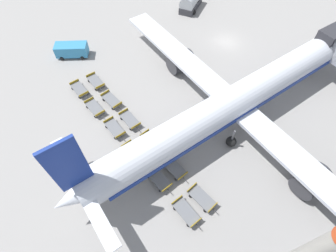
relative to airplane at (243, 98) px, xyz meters
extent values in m
plane|color=gray|center=(-12.32, 9.52, -3.54)|extent=(500.00, 500.00, 0.00)
cube|color=#2D2D33|center=(0.02, 15.98, 1.14)|extent=(2.53, 3.99, 3.81)
cylinder|color=silver|center=(0.00, 0.65, 0.25)|extent=(3.82, 43.81, 3.78)
cone|color=silver|center=(-0.02, -21.25, 0.25)|extent=(3.59, 4.54, 3.59)
cube|color=navy|center=(-0.02, -20.55, 5.26)|extent=(0.28, 2.83, 6.24)
cube|color=silver|center=(-0.02, -20.62, 0.81)|extent=(12.74, 1.27, 0.24)
cube|color=silver|center=(0.00, -1.10, -0.60)|extent=(45.49, 3.20, 0.44)
cylinder|color=#333338|center=(11.44, -0.72, -2.12)|extent=(2.75, 3.49, 2.74)
cylinder|color=#333338|center=(-11.44, -0.69, -2.12)|extent=(2.75, 3.49, 2.74)
cube|color=navy|center=(0.00, 0.65, -0.41)|extent=(3.89, 39.43, 0.68)
cylinder|color=#56565B|center=(0.02, 14.23, -1.80)|extent=(0.24, 0.24, 2.21)
sphere|color=black|center=(0.02, 14.23, -2.91)|extent=(1.26, 1.26, 1.26)
cylinder|color=#56565B|center=(2.78, -3.74, -1.80)|extent=(0.24, 0.24, 2.21)
sphere|color=black|center=(2.78, -3.74, -2.91)|extent=(1.26, 1.26, 1.26)
cylinder|color=#56565B|center=(-2.79, -3.73, -1.80)|extent=(0.24, 0.24, 2.21)
sphere|color=black|center=(-2.79, -3.73, -2.91)|extent=(1.26, 1.26, 1.26)
cube|color=#333338|center=(-23.77, 10.88, -2.95)|extent=(5.22, 6.28, 1.18)
sphere|color=black|center=(-21.84, 10.06, -3.09)|extent=(0.90, 0.90, 0.90)
sphere|color=black|center=(-23.90, 8.78, -3.09)|extent=(0.90, 0.90, 0.90)
cube|color=teal|center=(-23.65, -12.64, -2.40)|extent=(4.33, 5.17, 1.74)
cube|color=#1E232D|center=(-24.92, -14.63, -2.09)|extent=(1.51, 1.01, 0.61)
sphere|color=black|center=(-25.31, -13.43, -3.24)|extent=(0.60, 0.60, 0.60)
sphere|color=black|center=(-23.67, -14.48, -3.24)|extent=(0.60, 0.60, 0.60)
sphere|color=black|center=(-23.62, -10.79, -3.24)|extent=(0.60, 0.60, 0.60)
sphere|color=black|center=(-21.98, -11.84, -3.24)|extent=(0.60, 0.60, 0.60)
cube|color=slate|center=(-15.82, -15.01, -2.99)|extent=(3.10, 1.59, 0.10)
cube|color=olive|center=(-14.35, -14.93, -2.78)|extent=(0.16, 1.43, 0.32)
cube|color=olive|center=(-17.29, -15.10, -2.78)|extent=(0.16, 1.43, 0.32)
cube|color=#333338|center=(-13.96, -14.91, -3.11)|extent=(0.70, 0.10, 0.06)
sphere|color=black|center=(-14.73, -15.56, -3.36)|extent=(0.36, 0.36, 0.36)
sphere|color=black|center=(-14.80, -14.35, -3.36)|extent=(0.36, 0.36, 0.36)
sphere|color=black|center=(-16.84, -15.68, -3.36)|extent=(0.36, 0.36, 0.36)
sphere|color=black|center=(-16.91, -14.47, -3.36)|extent=(0.36, 0.36, 0.36)
cube|color=slate|center=(-11.51, -14.75, -2.99)|extent=(3.13, 1.65, 0.10)
cube|color=olive|center=(-10.04, -14.63, -2.78)|extent=(0.19, 1.43, 0.32)
cube|color=olive|center=(-12.98, -14.86, -2.78)|extent=(0.19, 1.43, 0.32)
cube|color=#333338|center=(-9.65, -14.61, -3.11)|extent=(0.70, 0.11, 0.06)
sphere|color=black|center=(-10.41, -15.27, -3.36)|extent=(0.36, 0.36, 0.36)
sphere|color=black|center=(-10.50, -14.06, -3.36)|extent=(0.36, 0.36, 0.36)
sphere|color=black|center=(-12.52, -15.43, -3.36)|extent=(0.36, 0.36, 0.36)
sphere|color=black|center=(-12.61, -14.22, -3.36)|extent=(0.36, 0.36, 0.36)
cube|color=slate|center=(-7.06, -14.18, -2.99)|extent=(3.09, 1.55, 0.10)
cube|color=olive|center=(-5.59, -14.11, -2.78)|extent=(0.14, 1.43, 0.32)
cube|color=olive|center=(-8.53, -14.24, -2.78)|extent=(0.14, 1.43, 0.32)
cube|color=#333338|center=(-5.20, -14.10, -3.11)|extent=(0.70, 0.09, 0.06)
sphere|color=black|center=(-5.97, -14.74, -3.36)|extent=(0.36, 0.36, 0.36)
sphere|color=black|center=(-6.03, -13.53, -3.36)|extent=(0.36, 0.36, 0.36)
sphere|color=black|center=(-8.09, -14.83, -3.36)|extent=(0.36, 0.36, 0.36)
sphere|color=black|center=(-8.15, -13.62, -3.36)|extent=(0.36, 0.36, 0.36)
cube|color=slate|center=(-2.68, -14.03, -2.99)|extent=(3.14, 1.67, 0.10)
cube|color=olive|center=(-1.21, -13.91, -2.78)|extent=(0.20, 1.43, 0.32)
cube|color=olive|center=(-4.14, -14.16, -2.78)|extent=(0.20, 1.43, 0.32)
cube|color=#333338|center=(-0.82, -13.88, -3.11)|extent=(0.70, 0.12, 0.06)
sphere|color=black|center=(-1.57, -14.55, -3.36)|extent=(0.36, 0.36, 0.36)
sphere|color=black|center=(-1.67, -13.34, -3.36)|extent=(0.36, 0.36, 0.36)
sphere|color=black|center=(-3.68, -14.73, -3.36)|extent=(0.36, 0.36, 0.36)
sphere|color=black|center=(-3.78, -13.52, -3.36)|extent=(0.36, 0.36, 0.36)
cube|color=slate|center=(1.71, -13.49, -2.99)|extent=(3.14, 1.68, 0.10)
cube|color=olive|center=(3.18, -13.36, -2.78)|extent=(0.20, 1.43, 0.32)
cube|color=olive|center=(0.24, -13.62, -2.78)|extent=(0.20, 1.43, 0.32)
cube|color=#333338|center=(3.57, -13.33, -3.11)|extent=(0.70, 0.12, 0.06)
sphere|color=black|center=(2.82, -14.00, -3.36)|extent=(0.36, 0.36, 0.36)
sphere|color=black|center=(2.71, -12.79, -3.36)|extent=(0.36, 0.36, 0.36)
sphere|color=black|center=(0.71, -14.18, -3.36)|extent=(0.36, 0.36, 0.36)
sphere|color=black|center=(0.60, -12.98, -3.36)|extent=(0.36, 0.36, 0.36)
cube|color=slate|center=(6.31, -13.20, -2.99)|extent=(3.10, 1.60, 0.10)
cube|color=olive|center=(7.78, -13.11, -2.78)|extent=(0.16, 1.43, 0.32)
cube|color=olive|center=(4.84, -13.28, -2.78)|extent=(0.16, 1.43, 0.32)
cube|color=#333338|center=(8.17, -13.09, -3.11)|extent=(0.70, 0.10, 0.06)
sphere|color=black|center=(7.40, -13.74, -3.36)|extent=(0.36, 0.36, 0.36)
sphere|color=black|center=(7.33, -12.53, -3.36)|extent=(0.36, 0.36, 0.36)
sphere|color=black|center=(5.28, -13.86, -3.36)|extent=(0.36, 0.36, 0.36)
sphere|color=black|center=(5.21, -12.66, -3.36)|extent=(0.36, 0.36, 0.36)
cube|color=slate|center=(-15.86, -12.49, -2.99)|extent=(3.07, 1.52, 0.10)
cube|color=olive|center=(-14.39, -12.44, -2.78)|extent=(0.13, 1.43, 0.32)
cube|color=olive|center=(-17.33, -12.54, -2.78)|extent=(0.13, 1.43, 0.32)
cube|color=#333338|center=(-14.00, -12.43, -3.11)|extent=(0.70, 0.08, 0.06)
sphere|color=black|center=(-14.78, -13.06, -3.36)|extent=(0.36, 0.36, 0.36)
sphere|color=black|center=(-14.82, -11.85, -3.36)|extent=(0.36, 0.36, 0.36)
sphere|color=black|center=(-16.90, -13.13, -3.36)|extent=(0.36, 0.36, 0.36)
sphere|color=black|center=(-16.94, -11.92, -3.36)|extent=(0.36, 0.36, 0.36)
cube|color=slate|center=(-11.43, -12.31, -2.99)|extent=(3.19, 1.80, 0.10)
cube|color=olive|center=(-9.97, -12.12, -2.78)|extent=(0.26, 1.42, 0.32)
cube|color=olive|center=(-12.90, -12.50, -2.78)|extent=(0.26, 1.42, 0.32)
cube|color=#333338|center=(-9.59, -12.07, -3.11)|extent=(0.70, 0.15, 0.06)
sphere|color=black|center=(-10.31, -12.77, -3.36)|extent=(0.36, 0.36, 0.36)
sphere|color=black|center=(-10.46, -11.57, -3.36)|extent=(0.36, 0.36, 0.36)
sphere|color=black|center=(-12.41, -13.04, -3.36)|extent=(0.36, 0.36, 0.36)
sphere|color=black|center=(-12.56, -11.84, -3.36)|extent=(0.36, 0.36, 0.36)
cube|color=slate|center=(-7.13, -11.97, -2.99)|extent=(3.11, 1.60, 0.10)
cube|color=olive|center=(-5.66, -11.88, -2.78)|extent=(0.16, 1.43, 0.32)
cube|color=olive|center=(-8.60, -12.05, -2.78)|extent=(0.16, 1.43, 0.32)
cube|color=#333338|center=(-5.27, -11.86, -3.11)|extent=(0.70, 0.10, 0.06)
sphere|color=black|center=(-6.04, -12.51, -3.36)|extent=(0.36, 0.36, 0.36)
sphere|color=black|center=(-6.11, -11.30, -3.36)|extent=(0.36, 0.36, 0.36)
sphere|color=black|center=(-8.16, -12.63, -3.36)|extent=(0.36, 0.36, 0.36)
sphere|color=black|center=(-8.23, -11.42, -3.36)|extent=(0.36, 0.36, 0.36)
cube|color=slate|center=(-2.73, -11.41, -2.99)|extent=(3.18, 1.78, 0.10)
cube|color=olive|center=(-1.27, -11.23, -2.78)|extent=(0.25, 1.42, 0.32)
cube|color=olive|center=(-4.19, -11.59, -2.78)|extent=(0.25, 1.42, 0.32)
cube|color=#333338|center=(-0.88, -11.19, -3.11)|extent=(0.70, 0.14, 0.06)
sphere|color=black|center=(-1.61, -11.88, -3.36)|extent=(0.36, 0.36, 0.36)
sphere|color=black|center=(-1.75, -10.68, -3.36)|extent=(0.36, 0.36, 0.36)
sphere|color=black|center=(-3.71, -12.14, -3.36)|extent=(0.36, 0.36, 0.36)
sphere|color=black|center=(-3.86, -10.94, -3.36)|extent=(0.36, 0.36, 0.36)
cube|color=slate|center=(1.60, -11.31, -2.99)|extent=(3.14, 1.68, 0.10)
cube|color=olive|center=(3.07, -11.18, -2.78)|extent=(0.20, 1.43, 0.32)
cube|color=olive|center=(0.13, -11.44, -2.78)|extent=(0.20, 1.43, 0.32)
cube|color=#333338|center=(3.45, -11.15, -3.11)|extent=(0.70, 0.12, 0.06)
sphere|color=black|center=(2.71, -11.82, -3.36)|extent=(0.36, 0.36, 0.36)
sphere|color=black|center=(2.60, -10.62, -3.36)|extent=(0.36, 0.36, 0.36)
sphere|color=black|center=(0.59, -12.01, -3.36)|extent=(0.36, 0.36, 0.36)
sphere|color=black|center=(0.49, -10.80, -3.36)|extent=(0.36, 0.36, 0.36)
cube|color=slate|center=(6.11, -10.98, -2.99)|extent=(3.19, 1.82, 0.10)
cube|color=olive|center=(7.57, -10.79, -2.78)|extent=(0.27, 1.42, 0.32)
cube|color=olive|center=(4.65, -11.18, -2.78)|extent=(0.27, 1.42, 0.32)
cube|color=#333338|center=(7.96, -10.73, -3.11)|extent=(0.70, 0.15, 0.06)
sphere|color=black|center=(7.24, -11.44, -3.36)|extent=(0.36, 0.36, 0.36)
sphere|color=black|center=(7.08, -10.24, -3.36)|extent=(0.36, 0.36, 0.36)
sphere|color=black|center=(5.14, -11.73, -3.36)|extent=(0.36, 0.36, 0.36)
sphere|color=black|center=(4.98, -10.53, -3.36)|extent=(0.36, 0.36, 0.36)
camera|label=1|loc=(12.12, -19.53, 23.59)|focal=28.00mm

